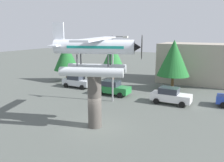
# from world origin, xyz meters

# --- Properties ---
(ground_plane) EXTENTS (140.00, 140.00, 0.00)m
(ground_plane) POSITION_xyz_m (0.00, 0.00, 0.00)
(ground_plane) COLOR #515651
(display_pedestal) EXTENTS (1.10, 1.10, 4.36)m
(display_pedestal) POSITION_xyz_m (0.00, 0.00, 2.18)
(display_pedestal) COLOR #4C4742
(display_pedestal) RESTS_ON ground
(floatplane_monument) EXTENTS (7.20, 10.20, 4.00)m
(floatplane_monument) POSITION_xyz_m (0.12, 0.04, 6.03)
(floatplane_monument) COLOR silver
(floatplane_monument) RESTS_ON display_pedestal
(car_near_silver) EXTENTS (4.20, 2.02, 1.76)m
(car_near_silver) POSITION_xyz_m (-9.57, 10.75, 0.88)
(car_near_silver) COLOR silver
(car_near_silver) RESTS_ON ground
(car_mid_green) EXTENTS (4.20, 2.02, 1.76)m
(car_mid_green) POSITION_xyz_m (-3.32, 9.48, 0.88)
(car_mid_green) COLOR #237A38
(car_mid_green) RESTS_ON ground
(car_far_white) EXTENTS (4.20, 2.02, 1.76)m
(car_far_white) POSITION_xyz_m (3.88, 9.18, 0.88)
(car_far_white) COLOR white
(car_far_white) RESTS_ON ground
(streetlight_primary) EXTENTS (1.84, 0.28, 7.25)m
(streetlight_primary) POSITION_xyz_m (-1.82, 7.01, 4.25)
(streetlight_primary) COLOR gray
(streetlight_primary) RESTS_ON ground
(storefront_building) EXTENTS (11.26, 6.50, 5.90)m
(storefront_building) POSITION_xyz_m (4.79, 22.00, 2.95)
(storefront_building) COLOR #9E9384
(storefront_building) RESTS_ON ground
(tree_west) EXTENTS (3.89, 3.89, 6.12)m
(tree_west) POSITION_xyz_m (-13.35, 13.29, 3.95)
(tree_west) COLOR brown
(tree_west) RESTS_ON ground
(tree_east) EXTENTS (3.31, 3.31, 6.20)m
(tree_east) POSITION_xyz_m (-5.11, 12.95, 4.34)
(tree_east) COLOR brown
(tree_east) RESTS_ON ground
(tree_center_back) EXTENTS (4.24, 4.24, 6.63)m
(tree_center_back) POSITION_xyz_m (2.54, 15.51, 4.27)
(tree_center_back) COLOR brown
(tree_center_back) RESTS_ON ground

